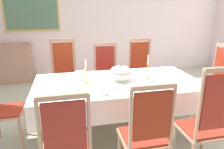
{
  "coord_description": "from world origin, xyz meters",
  "views": [
    {
      "loc": [
        -0.66,
        -2.69,
        1.7
      ],
      "look_at": [
        -0.07,
        -0.08,
        0.86
      ],
      "focal_mm": 33.88,
      "sensor_mm": 36.0,
      "label": 1
    }
  ],
  "objects": [
    {
      "name": "chair_south_a",
      "position": [
        -0.7,
        -1.05,
        0.56
      ],
      "size": [
        0.44,
        0.42,
        1.08
      ],
      "color": "tan",
      "rests_on": "ground"
    },
    {
      "name": "dining_table",
      "position": [
        0.0,
        -0.1,
        0.69
      ],
      "size": [
        2.18,
        1.09,
        0.76
      ],
      "color": "tan",
      "rests_on": "ground"
    },
    {
      "name": "framed_painting",
      "position": [
        -1.38,
        2.82,
        1.7
      ],
      "size": [
        1.28,
        0.05,
        1.07
      ],
      "color": "#D1B251"
    },
    {
      "name": "chair_south_b",
      "position": [
        0.04,
        -1.05,
        0.57
      ],
      "size": [
        0.44,
        0.42,
        1.1
      ],
      "color": "#A27D60",
      "rests_on": "ground"
    },
    {
      "name": "candlestick_east",
      "position": [
        0.42,
        -0.1,
        0.9
      ],
      "size": [
        0.07,
        0.07,
        0.34
      ],
      "color": "gold",
      "rests_on": "tablecloth"
    },
    {
      "name": "chair_head_east",
      "position": [
        1.5,
        -0.1,
        0.6
      ],
      "size": [
        0.42,
        0.44,
        1.19
      ],
      "rotation": [
        0.0,
        0.0,
        1.57
      ],
      "color": "#AA7A66",
      "rests_on": "ground"
    },
    {
      "name": "chair_north_a",
      "position": [
        -0.7,
        0.86,
        0.6
      ],
      "size": [
        0.44,
        0.42,
        1.21
      ],
      "rotation": [
        0.0,
        0.0,
        3.14
      ],
      "color": "#A0855D",
      "rests_on": "ground"
    },
    {
      "name": "bowl_near_right",
      "position": [
        -0.3,
        -0.48,
        0.79
      ],
      "size": [
        0.17,
        0.17,
        0.04
      ],
      "color": "white",
      "rests_on": "tablecloth"
    },
    {
      "name": "sideboard",
      "position": [
        -2.18,
        2.56,
        0.45
      ],
      "size": [
        1.44,
        0.48,
        0.9
      ],
      "rotation": [
        0.0,
        0.0,
        3.14
      ],
      "color": "tan",
      "rests_on": "ground"
    },
    {
      "name": "back_wall",
      "position": [
        0.0,
        2.88,
        1.68
      ],
      "size": [
        7.26,
        0.08,
        3.36
      ],
      "primitive_type": "cube",
      "color": "silver",
      "rests_on": "ground"
    },
    {
      "name": "spoon_secondary",
      "position": [
        -0.41,
        -0.46,
        0.77
      ],
      "size": [
        0.06,
        0.17,
        0.01
      ],
      "rotation": [
        0.0,
        0.0,
        -0.25
      ],
      "color": "gold",
      "rests_on": "tablecloth"
    },
    {
      "name": "ground",
      "position": [
        0.0,
        0.0,
        -0.02
      ],
      "size": [
        7.26,
        5.68,
        0.04
      ],
      "primitive_type": "cube",
      "color": "#B2B59F"
    },
    {
      "name": "bowl_near_left",
      "position": [
        -0.47,
        0.31,
        0.79
      ],
      "size": [
        0.18,
        0.18,
        0.04
      ],
      "color": "white",
      "rests_on": "tablecloth"
    },
    {
      "name": "soup_tureen",
      "position": [
        0.04,
        -0.1,
        0.88
      ],
      "size": [
        0.29,
        0.29,
        0.23
      ],
      "color": "white",
      "rests_on": "tablecloth"
    },
    {
      "name": "chair_north_b",
      "position": [
        0.04,
        0.85,
        0.57
      ],
      "size": [
        0.44,
        0.42,
        1.12
      ],
      "rotation": [
        0.0,
        0.0,
        3.14
      ],
      "color": "#AC7768",
      "rests_on": "ground"
    },
    {
      "name": "chair_south_c",
      "position": [
        0.69,
        -1.06,
        0.6
      ],
      "size": [
        0.44,
        0.42,
        1.21
      ],
      "color": "tan",
      "rests_on": "ground"
    },
    {
      "name": "chair_north_c",
      "position": [
        0.69,
        0.85,
        0.59
      ],
      "size": [
        0.44,
        0.42,
        1.17
      ],
      "rotation": [
        0.0,
        0.0,
        3.14
      ],
      "color": "#B3775D",
      "rests_on": "ground"
    },
    {
      "name": "tablecloth",
      "position": [
        0.0,
        -0.1,
        0.69
      ],
      "size": [
        2.2,
        1.11,
        0.3
      ],
      "color": "white",
      "rests_on": "dining_table"
    },
    {
      "name": "candlestick_west",
      "position": [
        -0.42,
        -0.1,
        0.89
      ],
      "size": [
        0.07,
        0.07,
        0.32
      ],
      "color": "gold",
      "rests_on": "tablecloth"
    },
    {
      "name": "spoon_primary",
      "position": [
        -0.59,
        0.34,
        0.77
      ],
      "size": [
        0.05,
        0.18,
        0.01
      ],
      "rotation": [
        0.0,
        0.0,
        -0.21
      ],
      "color": "gold",
      "rests_on": "tablecloth"
    }
  ]
}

